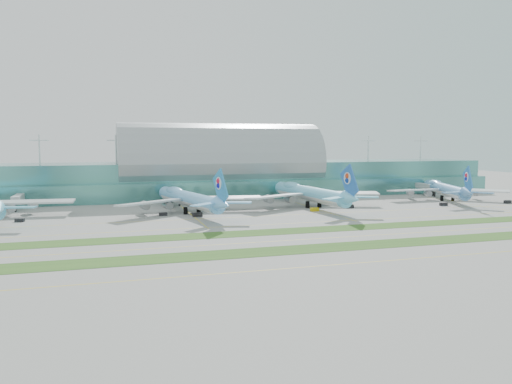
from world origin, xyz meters
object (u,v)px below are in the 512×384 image
object	(u,v)px
airliner_b	(188,198)
airliner_c	(309,193)
airliner_d	(445,189)
terminal	(220,172)

from	to	relation	value
airliner_b	airliner_c	world-z (taller)	airliner_c
airliner_c	airliner_d	xyz separation A→B (m)	(83.62, 5.02, -0.64)
airliner_c	airliner_d	size ratio (longest dim) A/B	1.14
terminal	airliner_c	bearing A→B (deg)	-64.92
terminal	airliner_b	distance (m)	75.18
airliner_c	airliner_d	bearing A→B (deg)	-1.65
terminal	airliner_d	distance (m)	128.78
terminal	airliner_d	size ratio (longest dim) A/B	4.71
terminal	airliner_c	xyz separation A→B (m)	(30.25, -64.63, -7.24)
terminal	airliner_d	bearing A→B (deg)	-27.63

